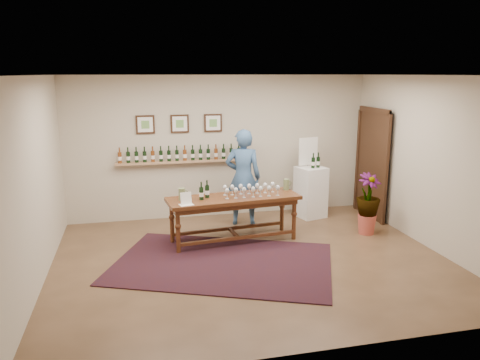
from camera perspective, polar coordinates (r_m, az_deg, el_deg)
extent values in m
plane|color=#4D3622|center=(7.34, 1.44, -9.78)|extent=(6.00, 6.00, 0.00)
plane|color=beige|center=(9.32, -2.39, 4.07)|extent=(6.00, 0.00, 6.00)
plane|color=beige|center=(4.62, 9.40, -5.26)|extent=(6.00, 0.00, 6.00)
plane|color=beige|center=(6.82, -23.66, -0.28)|extent=(0.00, 5.00, 5.00)
plane|color=beige|center=(8.20, 22.26, 1.90)|extent=(0.00, 5.00, 5.00)
plane|color=silver|center=(6.77, 1.58, 12.66)|extent=(6.00, 6.00, 0.00)
cube|color=tan|center=(9.16, -7.19, 2.24)|extent=(2.50, 0.16, 0.04)
cube|color=black|center=(9.64, 16.01, 1.76)|extent=(0.10, 1.00, 2.10)
cube|color=#321D10|center=(9.62, 15.75, 1.75)|extent=(0.04, 1.12, 2.22)
cube|color=#321D10|center=(9.08, -11.47, 6.64)|extent=(0.35, 0.03, 0.35)
cube|color=white|center=(9.06, -11.47, 6.63)|extent=(0.28, 0.01, 0.28)
cube|color=#6EA351|center=(9.06, -11.47, 6.63)|extent=(0.15, 0.00, 0.15)
cube|color=#321D10|center=(9.12, -7.36, 6.82)|extent=(0.35, 0.03, 0.35)
cube|color=white|center=(9.10, -7.35, 6.81)|extent=(0.28, 0.01, 0.28)
cube|color=#6EA351|center=(9.10, -7.35, 6.81)|extent=(0.15, 0.00, 0.15)
cube|color=#321D10|center=(9.21, -3.31, 6.96)|extent=(0.35, 0.03, 0.35)
cube|color=white|center=(9.19, -3.29, 6.95)|extent=(0.28, 0.01, 0.28)
cube|color=#6EA351|center=(9.19, -3.29, 6.95)|extent=(0.15, 0.00, 0.15)
cube|color=#4C180D|center=(7.23, -2.11, -10.07)|extent=(3.83, 3.25, 0.02)
cube|color=#442211|center=(7.91, -0.79, -2.24)|extent=(2.30, 0.94, 0.06)
cube|color=#442211|center=(7.93, -0.79, -2.74)|extent=(2.17, 0.81, 0.10)
cylinder|color=#442211|center=(7.54, -7.56, -6.27)|extent=(0.08, 0.08, 0.73)
cylinder|color=#442211|center=(8.16, 6.60, -4.74)|extent=(0.08, 0.08, 0.73)
cylinder|color=#442211|center=(8.02, -8.30, -5.13)|extent=(0.08, 0.08, 0.73)
cylinder|color=#442211|center=(8.60, 5.14, -3.78)|extent=(0.08, 0.08, 0.73)
cube|color=#442211|center=(7.87, -0.18, -7.07)|extent=(2.03, 0.26, 0.05)
cube|color=#442211|center=(8.32, -1.33, -5.94)|extent=(2.03, 0.26, 0.05)
cube|color=#442211|center=(8.09, -0.77, -6.49)|extent=(0.10, 0.51, 0.05)
cube|color=white|center=(7.45, -6.61, -2.25)|extent=(0.25, 0.20, 0.20)
cube|color=white|center=(9.46, 8.59, -1.46)|extent=(0.62, 0.62, 1.01)
cube|color=white|center=(9.41, 8.32, 3.49)|extent=(0.43, 0.13, 0.60)
cone|color=#B94D3D|center=(8.75, 15.18, -5.23)|extent=(0.33, 0.33, 0.35)
imported|color=#1C3917|center=(8.61, 15.36, -2.21)|extent=(0.60, 0.60, 0.61)
imported|color=#385B86|center=(8.79, 0.39, 0.32)|extent=(0.76, 0.60, 1.83)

